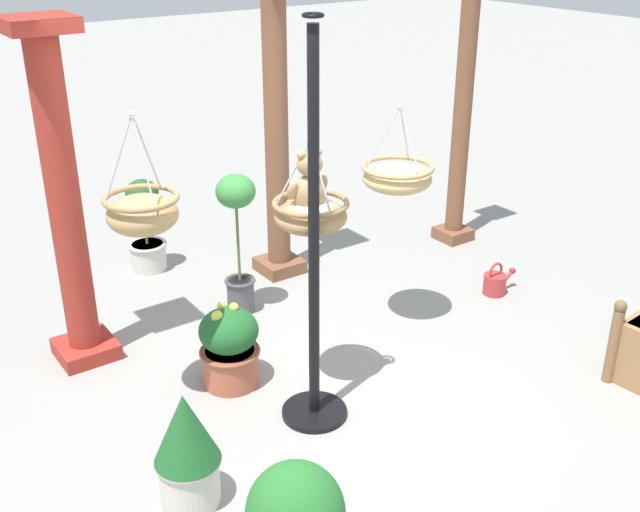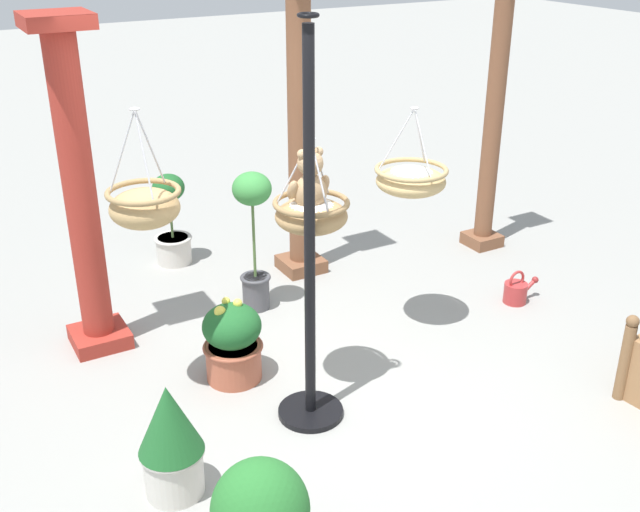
{
  "view_description": "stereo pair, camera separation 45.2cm",
  "coord_description": "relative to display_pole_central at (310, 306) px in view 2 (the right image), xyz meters",
  "views": [
    {
      "loc": [
        -2.59,
        -3.61,
        3.1
      ],
      "look_at": [
        -0.02,
        0.04,
        1.06
      ],
      "focal_mm": 42.53,
      "sensor_mm": 36.0,
      "label": 1
    },
    {
      "loc": [
        -2.21,
        -3.85,
        3.1
      ],
      "look_at": [
        -0.02,
        0.04,
        1.06
      ],
      "focal_mm": 42.53,
      "sensor_mm": 36.0,
      "label": 2
    }
  ],
  "objects": [
    {
      "name": "display_pole_central",
      "position": [
        0.0,
        0.0,
        0.0
      ],
      "size": [
        0.44,
        0.44,
        2.61
      ],
      "color": "black",
      "rests_on": "ground"
    },
    {
      "name": "ground_plane",
      "position": [
        0.2,
        0.15,
        -0.83
      ],
      "size": [
        40.0,
        40.0,
        0.0
      ],
      "primitive_type": "plane",
      "color": "gray"
    },
    {
      "name": "potted_plant_conical_shrub",
      "position": [
        0.02,
        2.78,
        -0.44
      ],
      "size": [
        0.37,
        0.37,
        0.89
      ],
      "color": "beige",
      "rests_on": "ground"
    },
    {
      "name": "greenhouse_pillar_right",
      "position": [
        2.89,
        1.65,
        0.59
      ],
      "size": [
        0.33,
        0.33,
        2.93
      ],
      "color": "brown",
      "rests_on": "ground"
    },
    {
      "name": "watering_can",
      "position": [
        2.33,
        0.54,
        -0.73
      ],
      "size": [
        0.35,
        0.2,
        0.3
      ],
      "color": "#B23333",
      "rests_on": "ground"
    },
    {
      "name": "greenhouse_pillar_far_back",
      "position": [
        1.01,
        2.03,
        0.6
      ],
      "size": [
        0.4,
        0.4,
        2.97
      ],
      "color": "brown",
      "rests_on": "ground"
    },
    {
      "name": "hanging_basket_with_teddy",
      "position": [
        0.15,
        0.25,
        0.51
      ],
      "size": [
        0.5,
        0.5,
        0.62
      ],
      "color": "#A37F51"
    },
    {
      "name": "potted_plant_small_succulent",
      "position": [
        -1.05,
        -0.26,
        -0.45
      ],
      "size": [
        0.38,
        0.38,
        0.73
      ],
      "color": "beige",
      "rests_on": "ground"
    },
    {
      "name": "potted_plant_trailing_ivy",
      "position": [
        -0.27,
        0.66,
        -0.53
      ],
      "size": [
        0.44,
        0.44,
        0.62
      ],
      "color": "#AD563D",
      "rests_on": "ground"
    },
    {
      "name": "hanging_basket_left_high",
      "position": [
        -0.8,
        0.69,
        0.6
      ],
      "size": [
        0.47,
        0.47,
        0.75
      ],
      "color": "tan"
    },
    {
      "name": "hanging_basket_right_low",
      "position": [
        1.22,
        0.65,
        0.45
      ],
      "size": [
        0.55,
        0.55,
        0.66
      ],
      "color": "tan"
    },
    {
      "name": "potted_plant_tall_leafy",
      "position": [
        0.32,
        1.56,
        -0.12
      ],
      "size": [
        0.32,
        0.32,
        1.21
      ],
      "color": "#4C4C51",
      "rests_on": "ground"
    },
    {
      "name": "teddy_bear",
      "position": [
        0.15,
        0.27,
        0.7
      ],
      "size": [
        0.29,
        0.25,
        0.43
      ],
      "color": "tan"
    },
    {
      "name": "greenhouse_pillar_left",
      "position": [
        -1.0,
        1.62,
        0.38
      ],
      "size": [
        0.44,
        0.44,
        2.5
      ],
      "color": "#9E2D23",
      "rests_on": "ground"
    }
  ]
}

